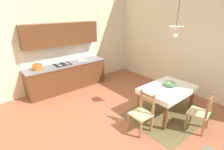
{
  "coord_description": "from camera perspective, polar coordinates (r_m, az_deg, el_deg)",
  "views": [
    {
      "loc": [
        -2.46,
        -2.69,
        2.65
      ],
      "look_at": [
        0.2,
        0.55,
        1.02
      ],
      "focal_mm": 27.97,
      "sensor_mm": 36.0,
      "label": 1
    }
  ],
  "objects": [
    {
      "name": "ground_plane",
      "position": [
        4.54,
        2.52,
        -15.31
      ],
      "size": [
        6.21,
        6.34,
        0.1
      ],
      "primitive_type": "cube",
      "color": "#A86042"
    },
    {
      "name": "area_rug",
      "position": [
        4.97,
        17.77,
        -12.06
      ],
      "size": [
        2.1,
        1.6,
        0.01
      ],
      "primitive_type": "cube",
      "color": "brown",
      "rests_on": "ground_plane"
    },
    {
      "name": "wall_back",
      "position": [
        6.16,
        -16.3,
        15.28
      ],
      "size": [
        6.21,
        0.12,
        4.2
      ],
      "primitive_type": "cube",
      "color": "beige",
      "rests_on": "ground_plane"
    },
    {
      "name": "wall_right",
      "position": [
        5.99,
        24.47,
        14.13
      ],
      "size": [
        0.12,
        6.34,
        4.2
      ],
      "primitive_type": "cube",
      "color": "beige",
      "rests_on": "ground_plane"
    },
    {
      "name": "kitchen_cabinetry",
      "position": [
        6.06,
        -14.83,
        3.28
      ],
      "size": [
        2.72,
        0.63,
        2.2
      ],
      "color": "brown",
      "rests_on": "ground_plane"
    },
    {
      "name": "pendant_lamp",
      "position": [
        4.29,
        20.17,
        13.65
      ],
      "size": [
        0.32,
        0.32,
        0.8
      ],
      "color": "black"
    },
    {
      "name": "dining_chair_camera_side",
      "position": [
        4.46,
        27.04,
        -11.0
      ],
      "size": [
        0.49,
        0.49,
        0.93
      ],
      "color": "#D1BC89",
      "rests_on": "ground_plane"
    },
    {
      "name": "dining_table",
      "position": [
        4.72,
        17.6,
        -5.22
      ],
      "size": [
        1.4,
        0.98,
        0.75
      ],
      "color": "brown",
      "rests_on": "ground_plane"
    },
    {
      "name": "fruit_bowl",
      "position": [
        4.72,
        18.25,
        -2.78
      ],
      "size": [
        0.3,
        0.3,
        0.12
      ],
      "color": "#4C7F5B",
      "rests_on": "dining_table"
    },
    {
      "name": "dining_chair_tv_side",
      "position": [
        4.04,
        9.82,
        -12.2
      ],
      "size": [
        0.43,
        0.43,
        0.93
      ],
      "color": "#D1BC89",
      "rests_on": "ground_plane"
    }
  ]
}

